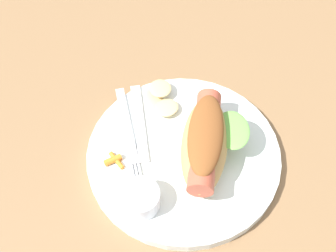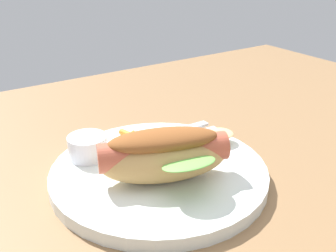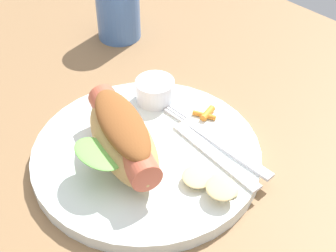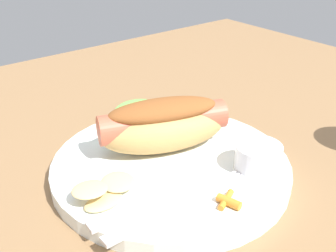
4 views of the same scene
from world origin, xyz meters
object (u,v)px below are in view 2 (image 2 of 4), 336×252
Objects in this scene: fork at (162,135)px; knife at (177,138)px; sauce_ramekin at (88,147)px; carrot_garnish at (127,135)px; hot_dog at (164,154)px; chips_pile at (212,139)px; plate at (159,173)px.

fork is 2.20cm from knife.
sauce_ramekin reaches higher than carrot_garnish.
hot_dog is 2.13× the size of chips_pile.
carrot_garnish is at bearing 136.41° from chips_pile.
carrot_garnish is at bearing 86.23° from plate.
knife is (6.00, 4.89, 0.98)cm from plate.
hot_dog reaches higher than fork.
plate is 9.28cm from chips_pile.
sauce_ramekin is 10.90cm from fork.
chips_pile is (9.95, 3.75, -2.36)cm from hot_dog.
carrot_garnish is (-5.39, 4.36, 0.20)cm from knife.
carrot_garnish is (-8.45, 8.04, -0.43)cm from chips_pile.
carrot_garnish is at bearing -33.82° from knife.
knife is at bearing -9.86° from sauce_ramekin.
plate is 1.98× the size of knife.
hot_dog is 5.42× the size of carrot_garnish.
sauce_ramekin is 0.66× the size of chips_pile.
knife is at bearing 125.05° from fork.
sauce_ramekin reaches higher than knife.
chips_pile reaches higher than fork.
fork is 2.19× the size of chips_pile.
plate is 9.34cm from carrot_garnish.
hot_dog is 0.97× the size of fork.
sauce_ramekin is 1.69× the size of carrot_garnish.
knife is at bearing -38.96° from carrot_garnish.
plate is 5.32× the size of sauce_ramekin.
sauce_ramekin is at bearing -4.72° from knife.
carrot_garnish is at bearing -31.31° from fork.
hot_dog reaches higher than chips_pile.
sauce_ramekin is 0.30× the size of fork.
fork is at bearing -1.54° from sauce_ramekin.
hot_dog is at bearing 58.95° from fork.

